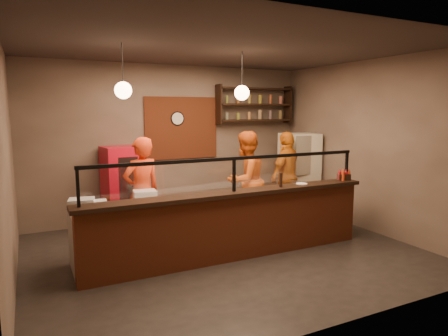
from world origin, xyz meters
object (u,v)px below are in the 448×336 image
pizza_dough (279,189)px  pepper_mill (281,180)px  cook_left (142,192)px  fridge (299,173)px  condiment_caddy (344,177)px  cook_right (287,176)px  wall_clock (177,119)px  red_cooler (122,187)px  cook_mid (245,180)px

pizza_dough → pepper_mill: bearing=-121.6°
cook_left → fridge: (3.68, 0.60, -0.03)m
condiment_caddy → pepper_mill: (-1.38, -0.06, 0.06)m
cook_right → condiment_caddy: cook_right is taller
fridge → cook_left: bearing=-159.8°
condiment_caddy → pepper_mill: size_ratio=0.85×
wall_clock → pizza_dough: (1.03, -2.30, -1.19)m
fridge → red_cooler: size_ratio=1.11×
red_cooler → pizza_dough: (2.28, -1.99, 0.11)m
red_cooler → fridge: bearing=-15.3°
cook_mid → condiment_caddy: size_ratio=9.74×
cook_right → red_cooler: cook_right is taller
cook_mid → wall_clock: bearing=-79.0°
cook_left → cook_right: (3.13, 0.26, 0.00)m
red_cooler → pizza_dough: size_ratio=2.86×
cook_left → condiment_caddy: 3.51m
cook_left → fridge: cook_left is taller
cook_mid → fridge: 1.72m
red_cooler → pepper_mill: red_cooler is taller
cook_right → red_cooler: 3.34m
wall_clock → condiment_caddy: size_ratio=1.55×
cook_mid → cook_right: bearing=169.3°
pizza_dough → condiment_caddy: bearing=-21.7°
red_cooler → condiment_caddy: size_ratio=8.22×
wall_clock → pizza_dough: bearing=-66.0°
cook_mid → pepper_mill: (-0.13, -1.38, 0.23)m
cook_right → pepper_mill: 2.00m
cook_left → pizza_dough: (2.21, -0.81, -0.01)m
pepper_mill → cook_right: bearing=51.9°
cook_mid → pizza_dough: (0.17, -0.89, -0.03)m
pizza_dough → condiment_caddy: condiment_caddy is taller
wall_clock → cook_mid: size_ratio=0.16×
cook_left → cook_right: size_ratio=1.00×
cook_left → red_cooler: bearing=-101.8°
wall_clock → cook_right: (1.95, -1.23, -1.18)m
cook_mid → pizza_dough: size_ratio=3.39×
condiment_caddy → pizza_dough: bearing=158.3°
cook_right → condiment_caddy: 1.52m
wall_clock → condiment_caddy: bearing=-52.4°
cook_left → fridge: size_ratio=1.04×
fridge → pizza_dough: (-1.47, -1.41, 0.02)m
fridge → wall_clock: bearing=171.2°
pizza_dough → pepper_mill: size_ratio=2.45×
cook_right → red_cooler: bearing=-39.4°
cook_right → fridge: bearing=-172.1°
cook_right → pizza_dough: size_ratio=3.32×
fridge → condiment_caddy: 1.89m
wall_clock → cook_mid: wall_clock is taller
cook_right → cook_mid: bearing=-13.9°
fridge → pizza_dough: fridge is taller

